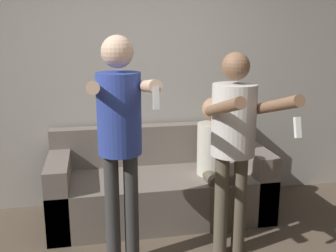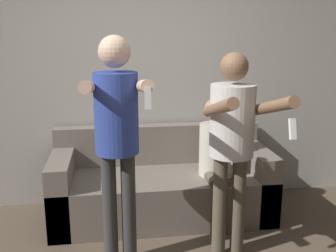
{
  "view_description": "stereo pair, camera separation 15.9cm",
  "coord_description": "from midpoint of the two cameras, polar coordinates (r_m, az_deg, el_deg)",
  "views": [
    {
      "loc": [
        -0.44,
        -2.17,
        1.79
      ],
      "look_at": [
        0.18,
        0.98,
        1.01
      ],
      "focal_mm": 42.0,
      "sensor_mm": 36.0,
      "label": 1
    },
    {
      "loc": [
        -0.29,
        -2.2,
        1.79
      ],
      "look_at": [
        0.18,
        0.98,
        1.01
      ],
      "focal_mm": 42.0,
      "sensor_mm": 36.0,
      "label": 2
    }
  ],
  "objects": [
    {
      "name": "wall_back",
      "position": [
        4.09,
        -6.05,
        7.34
      ],
      "size": [
        6.4,
        0.06,
        2.7
      ],
      "color": "#B7B2A8",
      "rests_on": "ground_plane"
    },
    {
      "name": "couch",
      "position": [
        3.93,
        -2.4,
        -8.79
      ],
      "size": [
        2.1,
        0.85,
        0.85
      ],
      "color": "slate",
      "rests_on": "ground_plane"
    },
    {
      "name": "person_standing_left",
      "position": [
        2.84,
        -8.6,
        -0.28
      ],
      "size": [
        0.44,
        0.72,
        1.77
      ],
      "color": "#383838",
      "rests_on": "ground_plane"
    },
    {
      "name": "person_seated",
      "position": [
        3.74,
        5.58,
        -4.01
      ],
      "size": [
        0.3,
        0.53,
        1.19
      ],
      "color": "brown",
      "rests_on": "ground_plane"
    },
    {
      "name": "person_standing_right",
      "position": [
        3.01,
        8.12,
        -0.97
      ],
      "size": [
        0.46,
        0.8,
        1.64
      ],
      "color": "brown",
      "rests_on": "ground_plane"
    }
  ]
}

